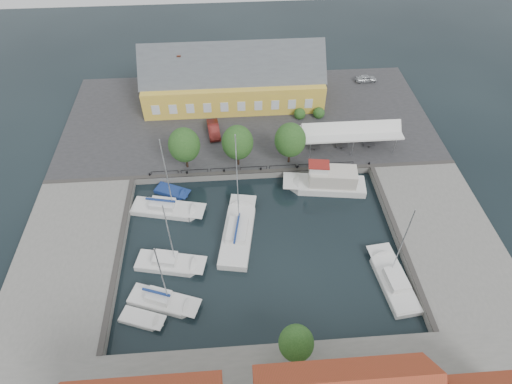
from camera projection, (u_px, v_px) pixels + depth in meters
ground at (260, 236)px, 51.59m from camera, size 140.00×140.00×0.00m
north_quay at (248, 119)px, 67.24m from camera, size 56.00×26.00×1.00m
west_quay at (69, 258)px, 48.71m from camera, size 12.00×24.00×1.00m
east_quay at (445, 236)px, 50.97m from camera, size 12.00×24.00×1.00m
quay_edge_fittings at (257, 201)px, 54.13m from camera, size 56.00×24.72×0.40m
warehouse at (229, 80)px, 68.02m from camera, size 28.56×14.00×9.55m
tent_canopy at (351, 132)px, 59.76m from camera, size 14.00×4.00×2.83m
quay_trees at (238, 142)px, 56.34m from camera, size 18.20×4.20×6.30m
car_silver at (366, 78)px, 73.62m from camera, size 3.64×1.55×1.23m
car_red at (214, 130)px, 63.36m from camera, size 2.14×4.81×1.53m
center_sailboat at (238, 233)px, 51.44m from camera, size 5.21×11.55×15.04m
trawler at (328, 183)px, 56.58m from camera, size 11.31×4.72×5.00m
east_boat_c at (393, 282)px, 46.85m from camera, size 3.84×9.42×11.62m
west_boat_a at (167, 210)px, 54.23m from camera, size 9.67×4.62×12.33m
west_boat_c at (169, 264)px, 48.47m from camera, size 8.27×4.15×10.84m
west_boat_d at (163, 302)px, 45.10m from camera, size 7.96×4.76×10.45m
launch_sw at (142, 320)px, 43.88m from camera, size 5.00×3.24×0.98m
launch_nw at (172, 192)px, 56.66m from camera, size 5.00×3.69×0.88m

